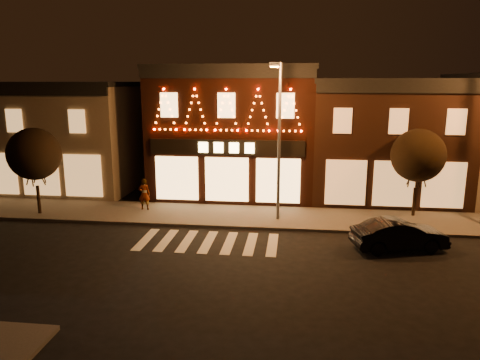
# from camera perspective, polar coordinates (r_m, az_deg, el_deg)

# --- Properties ---
(ground) EXTENTS (120.00, 120.00, 0.00)m
(ground) POSITION_cam_1_polar(r_m,az_deg,el_deg) (17.60, -6.59, -12.30)
(ground) COLOR black
(ground) RESTS_ON ground
(sidewalk_far) EXTENTS (44.00, 4.00, 0.15)m
(sidewalk_far) POSITION_cam_1_polar(r_m,az_deg,el_deg) (24.69, 2.28, -4.69)
(sidewalk_far) COLOR #47423D
(sidewalk_far) RESTS_ON ground
(building_left) EXTENTS (12.20, 8.28, 7.30)m
(building_left) POSITION_cam_1_polar(r_m,az_deg,el_deg) (34.20, -22.79, 5.29)
(building_left) COLOR #786A55
(building_left) RESTS_ON ground
(building_pulp) EXTENTS (10.20, 8.34, 8.30)m
(building_pulp) POSITION_cam_1_polar(r_m,az_deg,el_deg) (29.92, -0.55, 6.34)
(building_pulp) COLOR black
(building_pulp) RESTS_ON ground
(building_right_a) EXTENTS (9.20, 8.28, 7.50)m
(building_right_a) POSITION_cam_1_polar(r_m,az_deg,el_deg) (30.26, 17.67, 5.06)
(building_right_a) COLOR #341B12
(building_right_a) RESTS_ON ground
(streetlamp_mid) EXTENTS (0.57, 1.86, 8.11)m
(streetlamp_mid) POSITION_cam_1_polar(r_m,az_deg,el_deg) (22.98, 4.91, 6.31)
(streetlamp_mid) COLOR #59595E
(streetlamp_mid) RESTS_ON sidewalk_far
(tree_left) EXTENTS (2.84, 2.84, 4.75)m
(tree_left) POSITION_cam_1_polar(r_m,az_deg,el_deg) (26.84, -24.65, 3.01)
(tree_left) COLOR black
(tree_left) RESTS_ON sidewalk_far
(tree_right) EXTENTS (2.84, 2.84, 4.74)m
(tree_right) POSITION_cam_1_polar(r_m,az_deg,el_deg) (25.77, 21.65, 2.91)
(tree_right) COLOR black
(tree_right) RESTS_ON sidewalk_far
(dark_sedan) EXTENTS (4.36, 2.39, 1.36)m
(dark_sedan) POSITION_cam_1_polar(r_m,az_deg,el_deg) (21.25, 19.53, -6.58)
(dark_sedan) COLOR black
(dark_sedan) RESTS_ON ground
(pedestrian) EXTENTS (0.68, 0.47, 1.80)m
(pedestrian) POSITION_cam_1_polar(r_m,az_deg,el_deg) (26.18, -12.04, -1.75)
(pedestrian) COLOR gray
(pedestrian) RESTS_ON sidewalk_far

